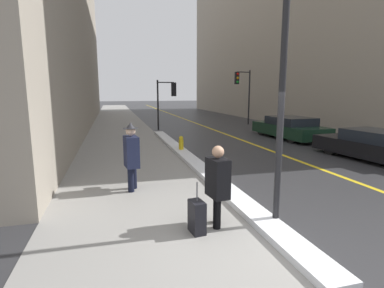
{
  "coord_description": "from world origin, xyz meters",
  "views": [
    {
      "loc": [
        -2.55,
        -4.0,
        2.5
      ],
      "look_at": [
        -0.4,
        4.0,
        1.05
      ],
      "focal_mm": 28.0,
      "sensor_mm": 36.0,
      "label": 1
    }
  ],
  "objects": [
    {
      "name": "road_centre_stripe",
      "position": [
        4.0,
        15.0,
        0.0
      ],
      "size": [
        0.16,
        80.0,
        0.0
      ],
      "color": "gold",
      "rests_on": "ground"
    },
    {
      "name": "snow_bank_curb",
      "position": [
        0.16,
        6.31,
        0.07
      ],
      "size": [
        0.52,
        15.18,
        0.14
      ],
      "color": "white",
      "rests_on": "ground"
    },
    {
      "name": "ground_plane",
      "position": [
        0.0,
        0.0,
        0.0
      ],
      "size": [
        160.0,
        160.0,
        0.0
      ],
      "primitive_type": "plane",
      "color": "#2D2D30"
    },
    {
      "name": "sidewalk_slab",
      "position": [
        -2.0,
        15.0,
        0.01
      ],
      "size": [
        4.0,
        80.0,
        0.01
      ],
      "color": "gray",
      "rests_on": "ground"
    },
    {
      "name": "traffic_light_near",
      "position": [
        1.14,
        15.85,
        2.34
      ],
      "size": [
        1.31,
        0.37,
        3.26
      ],
      "rotation": [
        0.0,
        0.0,
        0.09
      ],
      "color": "black",
      "rests_on": "ground"
    },
    {
      "name": "lamp_post",
      "position": [
        0.38,
        0.77,
        3.02
      ],
      "size": [
        0.28,
        0.28,
        5.07
      ],
      "color": "black",
      "rests_on": "ground"
    },
    {
      "name": "pedestrian_with_shoulder_bag",
      "position": [
        -2.11,
        3.51,
        0.95
      ],
      "size": [
        0.38,
        0.77,
        1.75
      ],
      "rotation": [
        0.0,
        0.0,
        -1.45
      ],
      "color": "black",
      "rests_on": "ground"
    },
    {
      "name": "fire_hydrant",
      "position": [
        0.18,
        7.91,
        0.35
      ],
      "size": [
        0.2,
        0.2,
        0.7
      ],
      "color": "gold",
      "rests_on": "ground"
    },
    {
      "name": "building_facade_left",
      "position": [
        -7.0,
        20.0,
        8.01
      ],
      "size": [
        6.0,
        36.0,
        16.02
      ],
      "color": "gray",
      "rests_on": "ground"
    },
    {
      "name": "pedestrian_nearside",
      "position": [
        -0.72,
        1.0,
        0.85
      ],
      "size": [
        0.35,
        0.53,
        1.54
      ],
      "rotation": [
        0.0,
        0.0,
        -1.45
      ],
      "color": "black",
      "rests_on": "ground"
    },
    {
      "name": "parked_car_dark_green",
      "position": [
        6.76,
        10.24,
        0.57
      ],
      "size": [
        2.11,
        4.79,
        1.17
      ],
      "rotation": [
        0.0,
        0.0,
        1.62
      ],
      "color": "black",
      "rests_on": "ground"
    },
    {
      "name": "building_facade_right",
      "position": [
        13.0,
        22.0,
        10.69
      ],
      "size": [
        6.0,
        36.0,
        21.39
      ],
      "color": "gray",
      "rests_on": "ground"
    },
    {
      "name": "traffic_light_far",
      "position": [
        7.05,
        17.18,
        2.97
      ],
      "size": [
        1.31,
        0.39,
        4.11
      ],
      "rotation": [
        0.0,
        0.0,
        3.25
      ],
      "color": "black",
      "rests_on": "ground"
    },
    {
      "name": "rolling_suitcase",
      "position": [
        -1.17,
        0.81,
        0.3
      ],
      "size": [
        0.26,
        0.38,
        0.95
      ],
      "rotation": [
        0.0,
        0.0,
        -1.45
      ],
      "color": "black",
      "rests_on": "ground"
    },
    {
      "name": "parked_car_black",
      "position": [
        6.78,
        4.55,
        0.54
      ],
      "size": [
        2.15,
        4.87,
        1.12
      ],
      "rotation": [
        0.0,
        0.0,
        1.67
      ],
      "color": "black",
      "rests_on": "ground"
    }
  ]
}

